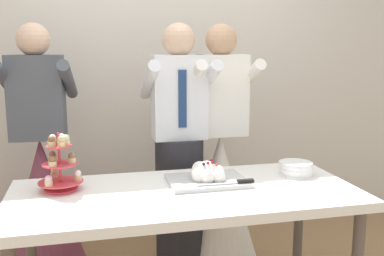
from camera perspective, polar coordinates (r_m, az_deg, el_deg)
name	(u,v)px	position (r m, az deg, el deg)	size (l,w,h in m)	color
rear_wall	(147,54)	(3.58, -5.78, 9.36)	(5.20, 0.10, 2.90)	beige
dessert_table	(186,204)	(2.36, -0.84, -9.71)	(1.80, 0.80, 0.78)	white
cupcake_stand	(60,166)	(2.40, -16.59, -4.68)	(0.23, 0.23, 0.31)	#D83F4C
main_cake_tray	(207,176)	(2.44, 1.93, -6.13)	(0.44, 0.31, 0.13)	silver
plate_stack	(295,169)	(2.66, 13.13, -5.08)	(0.20, 0.20, 0.08)	white
person_groom	(179,164)	(2.95, -1.64, -4.61)	(0.46, 0.49, 1.66)	#232328
person_bride	(220,182)	(3.12, 3.56, -6.96)	(0.56, 0.56, 1.66)	white
person_guest	(43,188)	(3.14, -18.62, -7.34)	(0.56, 0.56, 1.66)	brown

